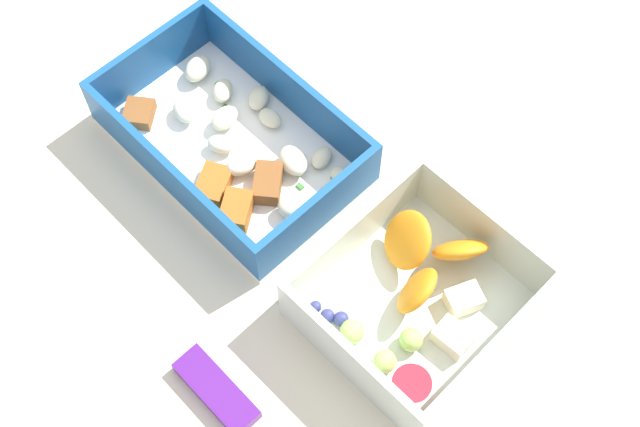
# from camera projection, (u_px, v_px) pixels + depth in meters

# --- Properties ---
(table_surface) EXTENTS (0.80, 0.80, 0.02)m
(table_surface) POSITION_uv_depth(u_px,v_px,m) (291.00, 230.00, 0.67)
(table_surface) COLOR beige
(table_surface) RESTS_ON ground
(pasta_container) EXTENTS (0.22, 0.14, 0.05)m
(pasta_container) POSITION_uv_depth(u_px,v_px,m) (234.00, 142.00, 0.67)
(pasta_container) COLOR white
(pasta_container) RESTS_ON table_surface
(fruit_bowl) EXTENTS (0.14, 0.16, 0.06)m
(fruit_bowl) POSITION_uv_depth(u_px,v_px,m) (419.00, 297.00, 0.61)
(fruit_bowl) COLOR silver
(fruit_bowl) RESTS_ON table_surface
(candy_bar) EXTENTS (0.07, 0.03, 0.01)m
(candy_bar) POSITION_uv_depth(u_px,v_px,m) (216.00, 391.00, 0.59)
(candy_bar) COLOR #51197A
(candy_bar) RESTS_ON table_surface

